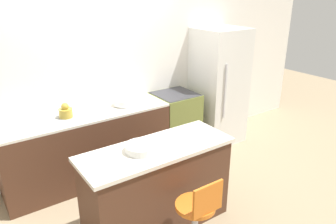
{
  "coord_description": "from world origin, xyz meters",
  "views": [
    {
      "loc": [
        -1.63,
        -3.38,
        2.43
      ],
      "look_at": [
        0.49,
        -0.31,
        0.98
      ],
      "focal_mm": 35.0,
      "sensor_mm": 36.0,
      "label": 1
    }
  ],
  "objects_px": {
    "refrigerator": "(219,87)",
    "mixing_bowl": "(124,102)",
    "kettle": "(66,112)",
    "oven_range": "(175,123)",
    "stool_chair": "(197,219)"
  },
  "relations": [
    {
      "from": "kettle",
      "to": "refrigerator",
      "type": "bearing_deg",
      "value": -1.25
    },
    {
      "from": "oven_range",
      "to": "refrigerator",
      "type": "distance_m",
      "value": 0.93
    },
    {
      "from": "refrigerator",
      "to": "mixing_bowl",
      "type": "bearing_deg",
      "value": 178.17
    },
    {
      "from": "oven_range",
      "to": "stool_chair",
      "type": "relative_size",
      "value": 1.09
    },
    {
      "from": "stool_chair",
      "to": "mixing_bowl",
      "type": "xyz_separation_m",
      "value": [
        0.24,
        1.85,
        0.56
      ]
    },
    {
      "from": "stool_chair",
      "to": "kettle",
      "type": "distance_m",
      "value": 2.01
    },
    {
      "from": "oven_range",
      "to": "stool_chair",
      "type": "distance_m",
      "value": 2.13
    },
    {
      "from": "stool_chair",
      "to": "kettle",
      "type": "xyz_separation_m",
      "value": [
        -0.54,
        1.85,
        0.59
      ]
    },
    {
      "from": "oven_range",
      "to": "mixing_bowl",
      "type": "relative_size",
      "value": 3.42
    },
    {
      "from": "oven_range",
      "to": "kettle",
      "type": "relative_size",
      "value": 5.2
    },
    {
      "from": "kettle",
      "to": "mixing_bowl",
      "type": "distance_m",
      "value": 0.78
    },
    {
      "from": "stool_chair",
      "to": "mixing_bowl",
      "type": "bearing_deg",
      "value": 82.7
    },
    {
      "from": "refrigerator",
      "to": "mixing_bowl",
      "type": "height_order",
      "value": "refrigerator"
    },
    {
      "from": "kettle",
      "to": "mixing_bowl",
      "type": "relative_size",
      "value": 0.66
    },
    {
      "from": "refrigerator",
      "to": "stool_chair",
      "type": "distance_m",
      "value": 2.66
    }
  ]
}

